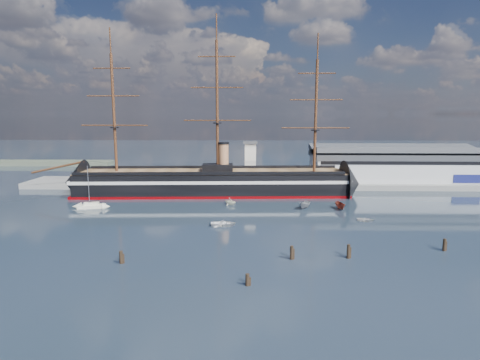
{
  "coord_description": "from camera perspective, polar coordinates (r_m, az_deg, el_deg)",
  "views": [
    {
      "loc": [
        2.92,
        -72.05,
        26.66
      ],
      "look_at": [
        0.2,
        35.0,
        9.0
      ],
      "focal_mm": 30.0,
      "sensor_mm": 36.0,
      "label": 1
    }
  ],
  "objects": [
    {
      "name": "warship",
      "position": [
        134.75,
        -4.75,
        -0.33
      ],
      "size": [
        113.25,
        20.54,
        53.94
      ],
      "rotation": [
        0.0,
        0.0,
        0.05
      ],
      "color": "black",
      "rests_on": "ground"
    },
    {
      "name": "motorboat_e",
      "position": [
        106.2,
        17.41,
        -5.61
      ],
      "size": [
        1.65,
        2.78,
        1.22
      ],
      "primitive_type": "imported",
      "rotation": [
        0.0,
        0.0,
        1.32
      ],
      "color": "silver",
      "rests_on": "ground"
    },
    {
      "name": "warehouse",
      "position": [
        162.79,
        21.24,
        2.14
      ],
      "size": [
        63.0,
        21.0,
        11.6
      ],
      "color": "#B7BABC",
      "rests_on": "ground"
    },
    {
      "name": "piling_extra",
      "position": [
        76.41,
        7.34,
        -11.13
      ],
      "size": [
        0.64,
        0.64,
        3.32
      ],
      "primitive_type": "cylinder",
      "color": "black",
      "rests_on": "ground"
    },
    {
      "name": "sailboat",
      "position": [
        122.49,
        -20.37,
        -3.43
      ],
      "size": [
        7.99,
        3.99,
        12.28
      ],
      "rotation": [
        0.0,
        0.0,
        0.24
      ],
      "color": "silver",
      "rests_on": "ground"
    },
    {
      "name": "piling_near_right",
      "position": [
        79.0,
        15.12,
        -10.69
      ],
      "size": [
        0.64,
        0.64,
        3.39
      ],
      "primitive_type": "cylinder",
      "color": "black",
      "rests_on": "ground"
    },
    {
      "name": "quay",
      "position": [
        150.59,
        4.13,
        -0.86
      ],
      "size": [
        180.0,
        18.0,
        2.0
      ],
      "primitive_type": "cube",
      "color": "slate",
      "rests_on": "ground"
    },
    {
      "name": "motorboat_d",
      "position": [
        119.37,
        -1.42,
        -3.54
      ],
      "size": [
        6.28,
        6.99,
        2.42
      ],
      "primitive_type": "imported",
      "rotation": [
        0.0,
        0.0,
        0.92
      ],
      "color": "white",
      "rests_on": "ground"
    },
    {
      "name": "motorboat_f",
      "position": [
        117.02,
        14.07,
        -4.09
      ],
      "size": [
        6.5,
        3.13,
        2.5
      ],
      "primitive_type": "imported",
      "rotation": [
        0.0,
        0.0,
        0.14
      ],
      "color": "maroon",
      "rests_on": "ground"
    },
    {
      "name": "ground",
      "position": [
        115.21,
        -0.04,
        -4.01
      ],
      "size": [
        600.0,
        600.0,
        0.0
      ],
      "primitive_type": "plane",
      "color": "#192630",
      "rests_on": "ground"
    },
    {
      "name": "motorboat_b",
      "position": [
        97.25,
        -2.37,
        -6.55
      ],
      "size": [
        1.69,
        3.85,
        1.77
      ],
      "primitive_type": "imported",
      "rotation": [
        0.0,
        0.0,
        1.62
      ],
      "color": "white",
      "rests_on": "ground"
    },
    {
      "name": "piling_far_right",
      "position": [
        89.76,
        27.0,
        -8.97
      ],
      "size": [
        0.64,
        0.64,
        3.17
      ],
      "primitive_type": "cylinder",
      "color": "black",
      "rests_on": "ground"
    },
    {
      "name": "motorboat_c",
      "position": [
        116.03,
        9.21,
        -4.04
      ],
      "size": [
        6.57,
        5.32,
        2.52
      ],
      "primitive_type": "imported",
      "rotation": [
        0.0,
        0.0,
        -0.56
      ],
      "color": "slate",
      "rests_on": "ground"
    },
    {
      "name": "piling_near_mid",
      "position": [
        65.13,
        1.06,
        -14.8
      ],
      "size": [
        0.64,
        0.64,
        2.66
      ],
      "primitive_type": "cylinder",
      "color": "black",
      "rests_on": "ground"
    },
    {
      "name": "quay_tower",
      "position": [
        146.03,
        1.48,
        2.71
      ],
      "size": [
        5.0,
        5.0,
        15.0
      ],
      "color": "silver",
      "rests_on": "ground"
    },
    {
      "name": "piling_near_left",
      "position": [
        76.97,
        -16.51,
        -11.3
      ],
      "size": [
        0.64,
        0.64,
        3.05
      ],
      "primitive_type": "cylinder",
      "color": "black",
      "rests_on": "ground"
    }
  ]
}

